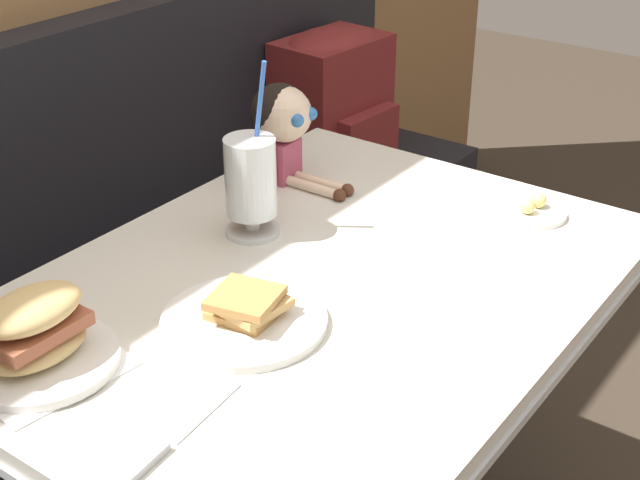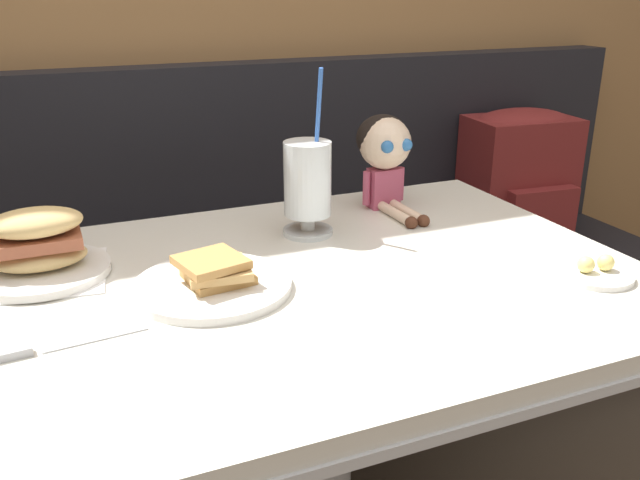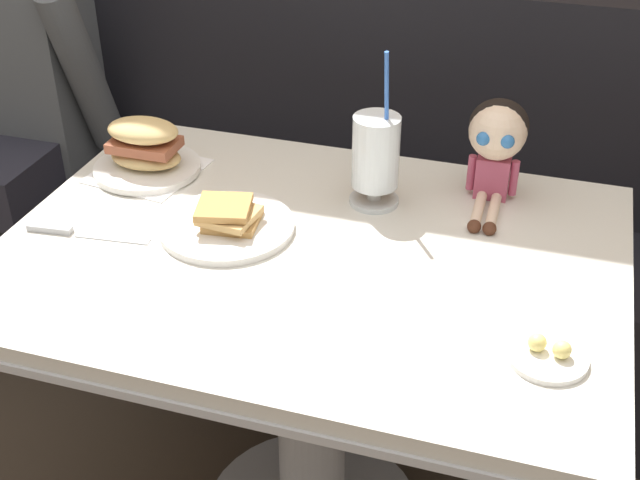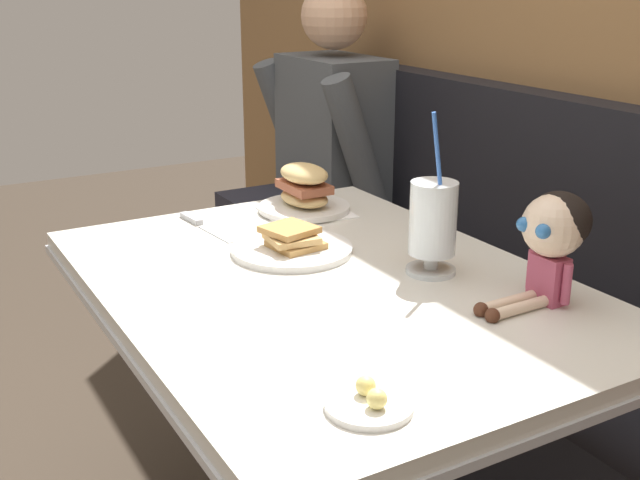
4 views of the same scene
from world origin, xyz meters
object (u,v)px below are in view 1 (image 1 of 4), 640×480
Objects in this scene: milkshake_glass at (251,181)px; butter_saucer at (534,211)px; backpack at (334,101)px; toast_plate at (245,316)px; sandwich_plate at (37,338)px; butter_knife at (161,449)px; seated_doll at (284,119)px.

milkshake_glass is 0.53m from butter_saucer.
milkshake_glass is 0.78× the size of backpack.
backpack reaches higher than toast_plate.
butter_knife is at bearing -96.48° from sandwich_plate.
backpack is (0.48, 0.79, -0.09)m from butter_saucer.
butter_saucer is at bearing -18.47° from toast_plate.
butter_knife is 0.58× the size of backpack.
milkshake_glass is at bearing -153.76° from backpack.
backpack reaches higher than butter_knife.
backpack is at bearing 26.24° from milkshake_glass.
milkshake_glass reaches higher than butter_saucer.
milkshake_glass is 0.59m from butter_knife.
sandwich_plate is 0.91m from butter_saucer.
seated_doll is 0.73m from backpack.
milkshake_glass reaches higher than sandwich_plate.
seated_doll is at bearing 31.33° from toast_plate.
seated_doll is at bearing 107.34° from butter_saucer.
seated_doll reaches higher than sandwich_plate.
sandwich_plate is at bearing 156.67° from butter_saucer.
seated_doll is (0.21, 0.09, 0.03)m from milkshake_glass.
sandwich_plate is 0.95× the size of butter_knife.
toast_plate is 1.23m from backpack.
butter_saucer is at bearing -23.33° from sandwich_plate.
butter_knife is (-0.28, -0.10, -0.01)m from toast_plate.
toast_plate is at bearing 161.53° from butter_saucer.
toast_plate is at bearing 19.44° from butter_knife.
seated_doll is (0.69, 0.11, 0.08)m from sandwich_plate.
milkshake_glass is (0.23, 0.18, 0.09)m from toast_plate.
toast_plate is 0.79× the size of milkshake_glass.
butter_knife is 0.82m from seated_doll.
toast_plate is 1.06× the size of butter_knife.
toast_plate is 0.29m from butter_knife.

